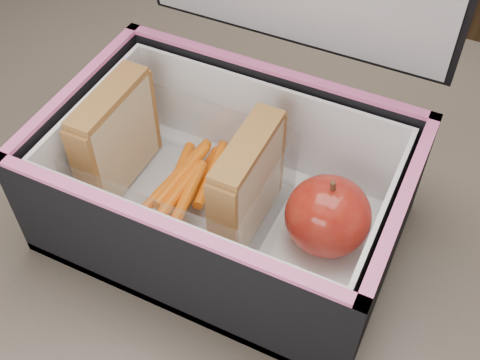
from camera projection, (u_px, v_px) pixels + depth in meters
name	position (u px, v px, depth m)	size (l,w,h in m)	color
kitchen_table	(274.00, 276.00, 0.66)	(1.20, 0.80, 0.75)	brown
lunch_bag	(228.00, 177.00, 0.55)	(0.32, 0.27, 0.32)	black
plastic_tub	(181.00, 174.00, 0.57)	(0.19, 0.13, 0.08)	white
sandwich_left	(116.00, 137.00, 0.58)	(0.03, 0.10, 0.11)	tan
sandwich_right	(247.00, 185.00, 0.54)	(0.03, 0.10, 0.11)	tan
carrot_sticks	(185.00, 184.00, 0.59)	(0.06, 0.14, 0.03)	#D3491A
paper_napkin	(321.00, 244.00, 0.56)	(0.08, 0.08, 0.01)	white
red_apple	(328.00, 216.00, 0.53)	(0.10, 0.10, 0.08)	maroon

